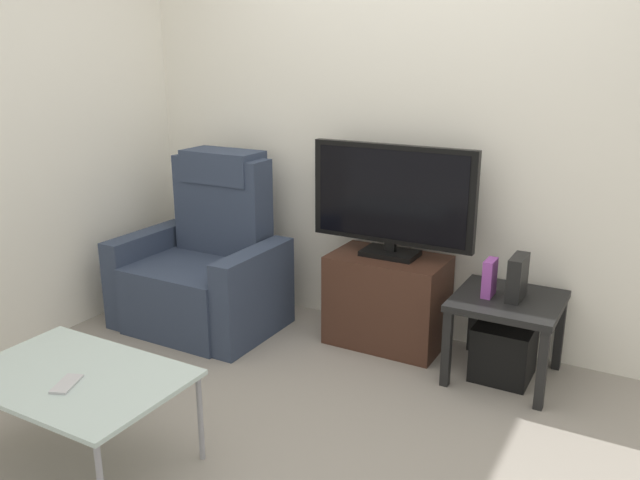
% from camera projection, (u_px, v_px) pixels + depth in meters
% --- Properties ---
extents(ground_plane, '(6.40, 6.40, 0.00)m').
position_uv_depth(ground_plane, '(318.00, 410.00, 3.14)').
color(ground_plane, gray).
extents(wall_back, '(6.40, 0.06, 2.60)m').
position_uv_depth(wall_back, '(414.00, 120.00, 3.71)').
color(wall_back, silver).
rests_on(wall_back, ground).
extents(wall_side, '(0.06, 4.48, 2.60)m').
position_uv_depth(wall_side, '(29.00, 121.00, 3.65)').
color(wall_side, silver).
rests_on(wall_side, ground).
extents(tv_stand, '(0.67, 0.41, 0.54)m').
position_uv_depth(tv_stand, '(387.00, 300.00, 3.79)').
color(tv_stand, '#3D2319').
rests_on(tv_stand, ground).
extents(television, '(0.97, 0.20, 0.65)m').
position_uv_depth(television, '(392.00, 198.00, 3.63)').
color(television, black).
rests_on(television, tv_stand).
extents(recliner_armchair, '(0.98, 0.78, 1.08)m').
position_uv_depth(recliner_armchair, '(206.00, 266.00, 4.07)').
color(recliner_armchair, '#2D384C').
rests_on(recliner_armchair, ground).
extents(side_table, '(0.54, 0.54, 0.45)m').
position_uv_depth(side_table, '(507.00, 311.00, 3.35)').
color(side_table, black).
rests_on(side_table, ground).
extents(subwoofer_box, '(0.30, 0.30, 0.30)m').
position_uv_depth(subwoofer_box, '(504.00, 351.00, 3.42)').
color(subwoofer_box, black).
rests_on(subwoofer_box, ground).
extents(book_upright, '(0.05, 0.12, 0.20)m').
position_uv_depth(book_upright, '(489.00, 278.00, 3.34)').
color(book_upright, purple).
rests_on(book_upright, side_table).
extents(game_console, '(0.07, 0.20, 0.23)m').
position_uv_depth(game_console, '(517.00, 278.00, 3.29)').
color(game_console, black).
rests_on(game_console, side_table).
extents(coffee_table, '(0.90, 0.60, 0.42)m').
position_uv_depth(coffee_table, '(75.00, 380.00, 2.63)').
color(coffee_table, '#B2C6C1').
rests_on(coffee_table, ground).
extents(cell_phone, '(0.12, 0.17, 0.01)m').
position_uv_depth(cell_phone, '(67.00, 384.00, 2.54)').
color(cell_phone, '#B7B7BC').
rests_on(cell_phone, coffee_table).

